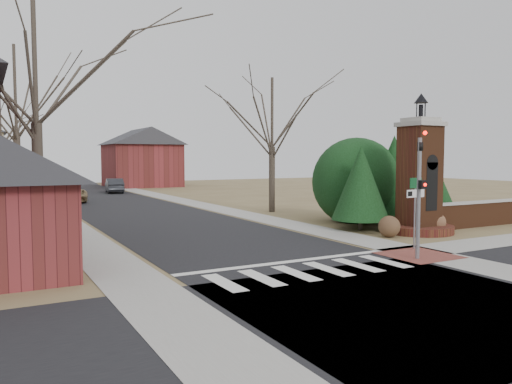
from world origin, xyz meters
TOP-DOWN VIEW (x-y plane):
  - ground at (0.00, 0.00)m, footprint 120.00×120.00m
  - main_street at (0.00, 22.00)m, footprint 8.00×70.00m
  - cross_street at (0.00, -3.00)m, footprint 120.00×8.00m
  - crosswalk_zone at (0.00, 0.80)m, footprint 8.00×2.20m
  - stop_bar at (0.00, 2.30)m, footprint 8.00×0.35m
  - sidewalk_right_main at (5.20, 22.00)m, footprint 2.00×60.00m
  - sidewalk_left at (-5.20, 22.00)m, footprint 2.00×60.00m
  - curb_apron at (4.80, 1.00)m, footprint 2.40×2.40m
  - traffic_signal_pole at (4.30, 0.57)m, footprint 0.28×0.41m
  - sign_post at (5.59, 1.99)m, footprint 0.90×0.07m
  - brick_gate_monument at (9.00, 4.99)m, footprint 3.20×3.20m
  - brick_garden_wall at (13.50, 5.00)m, footprint 7.50×0.50m
  - house_distant_right at (7.99, 47.99)m, footprint 8.80×8.80m
  - evergreen_near at (7.20, 7.00)m, footprint 2.80×2.80m
  - evergreen_mid at (10.50, 8.20)m, footprint 3.40×3.40m
  - evergreen_far at (12.50, 7.20)m, footprint 2.40×2.40m
  - evergreen_mass at (9.00, 9.50)m, footprint 4.80×4.80m
  - bare_tree_0 at (-7.00, 9.00)m, footprint 8.05×8.05m
  - bare_tree_1 at (-7.00, 22.00)m, footprint 8.40×8.40m
  - bare_tree_2 at (-7.50, 35.00)m, footprint 7.35×7.35m
  - bare_tree_3 at (7.50, 16.00)m, footprint 7.00×7.00m
  - pickup_truck at (-3.40, 29.68)m, footprint 3.13×5.85m
  - distant_car at (2.51, 38.39)m, footprint 2.06×4.50m
  - dry_shrub_left at (6.80, 4.60)m, footprint 0.96×0.96m
  - dry_shrub_right at (9.70, 4.60)m, footprint 0.95×0.95m

SIDE VIEW (x-z plane):
  - ground at x=0.00m, z-range 0.00..0.00m
  - main_street at x=0.00m, z-range 0.00..0.01m
  - cross_street at x=0.00m, z-range 0.00..0.01m
  - crosswalk_zone at x=0.00m, z-range 0.00..0.02m
  - stop_bar at x=0.00m, z-range 0.00..0.02m
  - sidewalk_right_main at x=5.20m, z-range 0.00..0.02m
  - sidewalk_left at x=-5.20m, z-range 0.00..0.02m
  - curb_apron at x=4.80m, z-range 0.00..0.02m
  - dry_shrub_right at x=9.70m, z-range 0.00..0.95m
  - dry_shrub_left at x=6.80m, z-range 0.00..0.96m
  - brick_garden_wall at x=13.50m, z-range 0.01..1.31m
  - distant_car at x=2.51m, z-range 0.00..1.43m
  - pickup_truck at x=-3.40m, z-range 0.00..1.56m
  - evergreen_far at x=12.50m, z-range 0.25..3.55m
  - sign_post at x=5.59m, z-range 0.57..3.32m
  - brick_gate_monument at x=9.00m, z-range -1.07..5.40m
  - evergreen_near at x=7.20m, z-range 0.25..4.35m
  - evergreen_mass at x=9.00m, z-range 0.00..4.80m
  - traffic_signal_pole at x=4.30m, z-range 0.34..4.84m
  - evergreen_mid at x=10.50m, z-range 0.25..4.95m
  - house_distant_right at x=7.99m, z-range 0.00..7.30m
  - bare_tree_3 at x=7.50m, z-range 1.84..11.54m
  - bare_tree_2 at x=-7.50m, z-range 1.93..12.12m
  - bare_tree_0 at x=-7.00m, z-range 2.12..13.27m
  - bare_tree_1 at x=-7.00m, z-range 2.21..13.85m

